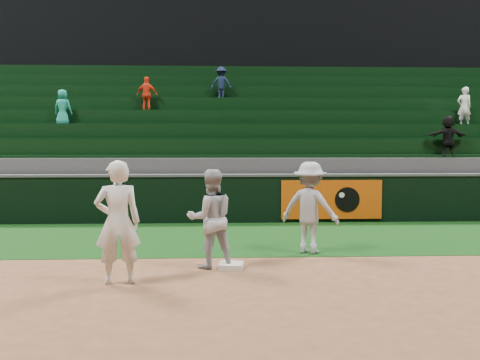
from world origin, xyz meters
The scene contains 9 objects.
ground centered at (0.00, 0.00, 0.00)m, with size 70.00×70.00×0.00m, color brown.
foul_grass centered at (0.00, 3.00, 0.00)m, with size 36.00×4.20×0.01m, color black.
upper_deck centered at (0.00, 17.45, 6.00)m, with size 40.00×12.00×12.00m, color black.
first_base centered at (0.28, 0.12, 0.04)m, with size 0.39×0.39×0.09m, color white.
first_baseman centered at (-1.39, -0.75, 0.90)m, with size 0.66×0.43×1.81m, color white.
baserunner centered at (-0.05, 0.20, 0.81)m, with size 0.79×0.62×1.62m, color #A5A8B0.
base_coach centered at (1.78, 1.26, 0.86)m, with size 1.10×0.63×1.70m, color #A1A5AF.
field_wall centered at (0.03, 5.20, 0.63)m, with size 36.00×0.45×1.25m.
stadium_seating centered at (0.00, 8.97, 1.70)m, with size 36.00×5.95×4.94m.
Camera 1 is at (0.05, -8.52, 2.06)m, focal length 40.00 mm.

